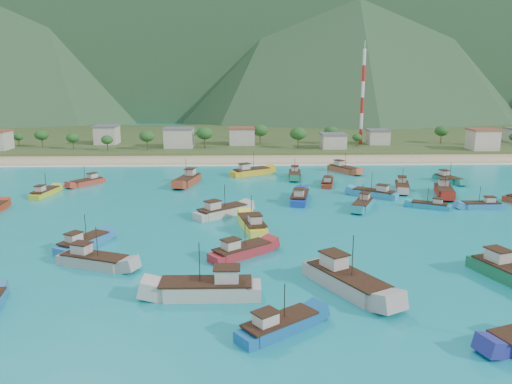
{
  "coord_description": "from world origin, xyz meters",
  "views": [
    {
      "loc": [
        -10.44,
        -87.73,
        27.26
      ],
      "look_at": [
        -7.19,
        18.0,
        3.0
      ],
      "focal_mm": 35.0,
      "sensor_mm": 36.0,
      "label": 1
    }
  ],
  "objects_px": {
    "boat_4": "(94,261)",
    "boat_18": "(295,175)",
    "boat_2": "(45,193)",
    "boat_22": "(346,281)",
    "boat_29": "(444,191)",
    "boat_19": "(363,205)",
    "boat_9": "(83,243)",
    "boat_6": "(402,187)",
    "boat_3": "(279,327)",
    "boat_15": "(448,179)",
    "boat_17": "(188,181)",
    "boat_25": "(300,198)",
    "boat_33": "(482,206)",
    "boat_20": "(327,183)",
    "boat_14": "(510,274)",
    "boat_21": "(221,212)",
    "radio_tower": "(362,97)",
    "boat_24": "(374,194)",
    "boat_30": "(430,206)",
    "boat_28": "(251,172)",
    "boat_0": "(241,252)",
    "boat_13": "(252,225)",
    "boat_32": "(343,169)",
    "boat_11": "(87,182)"
  },
  "relations": [
    {
      "from": "boat_17",
      "to": "boat_18",
      "type": "height_order",
      "value": "boat_17"
    },
    {
      "from": "boat_21",
      "to": "boat_33",
      "type": "xyz_separation_m",
      "value": [
        55.55,
        4.53,
        -0.32
      ]
    },
    {
      "from": "boat_6",
      "to": "boat_33",
      "type": "bearing_deg",
      "value": 138.3
    },
    {
      "from": "boat_9",
      "to": "boat_29",
      "type": "relative_size",
      "value": 0.82
    },
    {
      "from": "boat_21",
      "to": "boat_29",
      "type": "xyz_separation_m",
      "value": [
        52.34,
        16.94,
        0.02
      ]
    },
    {
      "from": "boat_28",
      "to": "radio_tower",
      "type": "bearing_deg",
      "value": 109.79
    },
    {
      "from": "boat_13",
      "to": "boat_28",
      "type": "distance_m",
      "value": 52.49
    },
    {
      "from": "boat_28",
      "to": "boat_24",
      "type": "bearing_deg",
      "value": 14.47
    },
    {
      "from": "boat_33",
      "to": "boat_19",
      "type": "bearing_deg",
      "value": 87.46
    },
    {
      "from": "boat_13",
      "to": "boat_30",
      "type": "relative_size",
      "value": 1.42
    },
    {
      "from": "boat_2",
      "to": "boat_25",
      "type": "xyz_separation_m",
      "value": [
        59.79,
        -7.63,
        0.21
      ]
    },
    {
      "from": "boat_4",
      "to": "boat_18",
      "type": "distance_m",
      "value": 75.56
    },
    {
      "from": "boat_3",
      "to": "boat_14",
      "type": "distance_m",
      "value": 35.43
    },
    {
      "from": "radio_tower",
      "to": "boat_17",
      "type": "xyz_separation_m",
      "value": [
        -61.48,
        -66.92,
        -18.91
      ]
    },
    {
      "from": "boat_29",
      "to": "boat_19",
      "type": "bearing_deg",
      "value": 41.77
    },
    {
      "from": "boat_17",
      "to": "boat_18",
      "type": "xyz_separation_m",
      "value": [
        29.01,
        7.48,
        -0.23
      ]
    },
    {
      "from": "boat_2",
      "to": "boat_14",
      "type": "relative_size",
      "value": 0.75
    },
    {
      "from": "boat_20",
      "to": "boat_22",
      "type": "height_order",
      "value": "boat_22"
    },
    {
      "from": "boat_0",
      "to": "boat_29",
      "type": "bearing_deg",
      "value": 92.18
    },
    {
      "from": "boat_3",
      "to": "boat_15",
      "type": "xyz_separation_m",
      "value": [
        51.55,
        79.79,
        -0.04
      ]
    },
    {
      "from": "radio_tower",
      "to": "boat_9",
      "type": "distance_m",
      "value": 139.31
    },
    {
      "from": "boat_13",
      "to": "boat_15",
      "type": "relative_size",
      "value": 1.16
    },
    {
      "from": "boat_4",
      "to": "boat_13",
      "type": "xyz_separation_m",
      "value": [
        23.98,
        17.71,
        0.02
      ]
    },
    {
      "from": "boat_2",
      "to": "boat_33",
      "type": "xyz_separation_m",
      "value": [
        98.11,
        -14.82,
        -0.08
      ]
    },
    {
      "from": "boat_2",
      "to": "boat_22",
      "type": "xyz_separation_m",
      "value": [
        60.27,
        -55.73,
        0.49
      ]
    },
    {
      "from": "boat_24",
      "to": "boat_22",
      "type": "bearing_deg",
      "value": -164.13
    },
    {
      "from": "boat_18",
      "to": "boat_20",
      "type": "bearing_deg",
      "value": 132.56
    },
    {
      "from": "boat_6",
      "to": "boat_30",
      "type": "height_order",
      "value": "boat_6"
    },
    {
      "from": "boat_25",
      "to": "boat_30",
      "type": "height_order",
      "value": "boat_25"
    },
    {
      "from": "boat_33",
      "to": "boat_15",
      "type": "bearing_deg",
      "value": -8.44
    },
    {
      "from": "boat_33",
      "to": "boat_20",
      "type": "bearing_deg",
      "value": 50.16
    },
    {
      "from": "boat_9",
      "to": "boat_17",
      "type": "distance_m",
      "value": 51.26
    },
    {
      "from": "boat_9",
      "to": "boat_28",
      "type": "distance_m",
      "value": 68.05
    },
    {
      "from": "boat_29",
      "to": "boat_33",
      "type": "height_order",
      "value": "boat_29"
    },
    {
      "from": "boat_4",
      "to": "boat_18",
      "type": "height_order",
      "value": "boat_4"
    },
    {
      "from": "boat_9",
      "to": "boat_14",
      "type": "bearing_deg",
      "value": 14.72
    },
    {
      "from": "boat_0",
      "to": "boat_19",
      "type": "distance_m",
      "value": 39.16
    },
    {
      "from": "boat_18",
      "to": "boat_28",
      "type": "bearing_deg",
      "value": -12.66
    },
    {
      "from": "boat_24",
      "to": "boat_30",
      "type": "xyz_separation_m",
      "value": [
        9.2,
        -10.73,
        -0.25
      ]
    },
    {
      "from": "boat_22",
      "to": "boat_24",
      "type": "distance_m",
      "value": 54.82
    },
    {
      "from": "boat_14",
      "to": "boat_21",
      "type": "relative_size",
      "value": 1.17
    },
    {
      "from": "boat_17",
      "to": "boat_25",
      "type": "bearing_deg",
      "value": 157.54
    },
    {
      "from": "boat_4",
      "to": "boat_17",
      "type": "distance_m",
      "value": 58.96
    },
    {
      "from": "boat_0",
      "to": "boat_15",
      "type": "xyz_separation_m",
      "value": [
        55.67,
        55.76,
        -0.1
      ]
    },
    {
      "from": "boat_9",
      "to": "boat_32",
      "type": "distance_m",
      "value": 86.53
    },
    {
      "from": "boat_6",
      "to": "boat_22",
      "type": "xyz_separation_m",
      "value": [
        -26.28,
        -58.92,
        0.37
      ]
    },
    {
      "from": "boat_4",
      "to": "boat_33",
      "type": "distance_m",
      "value": 79.94
    },
    {
      "from": "boat_11",
      "to": "boat_25",
      "type": "xyz_separation_m",
      "value": [
        53.4,
        -19.81,
        0.21
      ]
    },
    {
      "from": "radio_tower",
      "to": "boat_25",
      "type": "distance_m",
      "value": 95.16
    },
    {
      "from": "boat_6",
      "to": "boat_29",
      "type": "distance_m",
      "value": 10.05
    }
  ]
}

